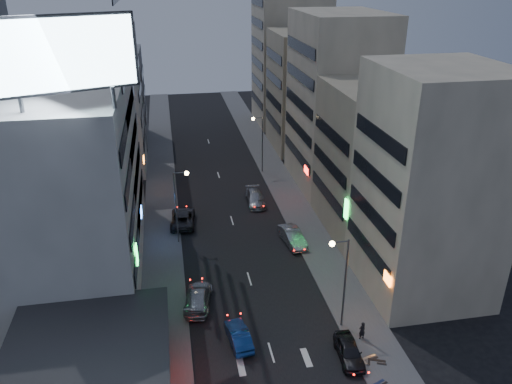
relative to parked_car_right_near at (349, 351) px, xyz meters
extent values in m
cube|color=#4C4C4F|center=(-13.60, 27.63, -0.64)|extent=(4.00, 120.00, 0.12)
cube|color=#4C4C4F|center=(2.40, 27.63, -0.64)|extent=(4.00, 120.00, 0.12)
cube|color=beige|center=(-19.60, -0.37, 1.10)|extent=(8.00, 12.00, 3.60)
cube|color=black|center=(-18.60, -0.37, 3.05)|extent=(11.00, 13.00, 0.25)
cube|color=black|center=(-14.50, -0.37, 2.40)|extent=(0.12, 4.00, 0.90)
cube|color=#FF1E14|center=(-14.42, -0.37, 2.40)|extent=(0.04, 3.70, 0.70)
cube|color=beige|center=(-22.60, 17.63, 8.30)|extent=(14.00, 24.00, 18.00)
cube|color=beige|center=(9.40, 8.13, 9.30)|extent=(10.00, 11.00, 20.00)
cube|color=tan|center=(9.90, 19.63, 7.30)|extent=(11.00, 12.00, 16.00)
cube|color=beige|center=(9.40, 32.63, 10.30)|extent=(10.00, 14.00, 22.00)
cube|color=beige|center=(-21.10, 42.63, 9.30)|extent=(11.00, 10.00, 20.00)
cube|color=slate|center=(-21.60, 55.63, 6.80)|extent=(12.00, 10.00, 15.00)
cube|color=tan|center=(9.90, 47.63, 8.30)|extent=(11.00, 12.00, 18.00)
cube|color=beige|center=(10.40, 61.63, 11.30)|extent=(12.00, 12.00, 24.00)
cylinder|color=#595B60|center=(-21.60, 7.63, 18.05)|extent=(0.30, 0.30, 1.50)
cylinder|color=#595B60|center=(-15.60, 7.63, 18.05)|extent=(0.30, 0.30, 1.50)
cube|color=black|center=(-18.60, 7.63, 21.00)|extent=(9.52, 3.75, 5.00)
cube|color=#BAE4F8|center=(-18.52, 7.42, 21.00)|extent=(9.04, 3.34, 4.60)
cylinder|color=#595B60|center=(0.70, 3.63, 3.42)|extent=(0.16, 0.16, 8.00)
cylinder|color=#595B60|center=(0.00, 3.63, 7.32)|extent=(1.40, 0.10, 0.10)
sphere|color=#FFD88C|center=(-0.60, 3.63, 7.22)|extent=(0.44, 0.44, 0.44)
cylinder|color=#595B60|center=(-11.90, 19.63, 3.42)|extent=(0.16, 0.16, 8.00)
cylinder|color=#595B60|center=(-11.20, 19.63, 7.32)|extent=(1.40, 0.10, 0.10)
sphere|color=#FFD88C|center=(-10.60, 19.63, 7.22)|extent=(0.44, 0.44, 0.44)
cylinder|color=#595B60|center=(0.70, 37.63, 3.42)|extent=(0.16, 0.16, 8.00)
cylinder|color=#595B60|center=(0.00, 37.63, 7.32)|extent=(1.40, 0.10, 0.10)
sphere|color=#FFD88C|center=(-0.60, 37.63, 7.22)|extent=(0.44, 0.44, 0.44)
imported|color=black|center=(0.00, 0.00, 0.00)|extent=(1.93, 4.24, 1.41)
imported|color=#A1A4A9|center=(0.00, 17.32, 0.10)|extent=(2.35, 5.07, 1.61)
imported|color=#2A2A30|center=(-11.20, 23.82, 0.09)|extent=(3.10, 5.90, 1.58)
imported|color=#9DA0A5|center=(-2.14, 27.62, 0.04)|extent=(2.21, 5.16, 1.48)
imported|color=navy|center=(-7.89, 3.20, -0.01)|extent=(1.93, 4.33, 1.38)
imported|color=#94979C|center=(-10.60, 8.54, 0.06)|extent=(3.12, 5.61, 1.54)
imported|color=black|center=(1.70, 1.78, 0.19)|extent=(0.64, 0.49, 1.56)
camera|label=1|loc=(-12.06, -27.26, 26.29)|focal=35.00mm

